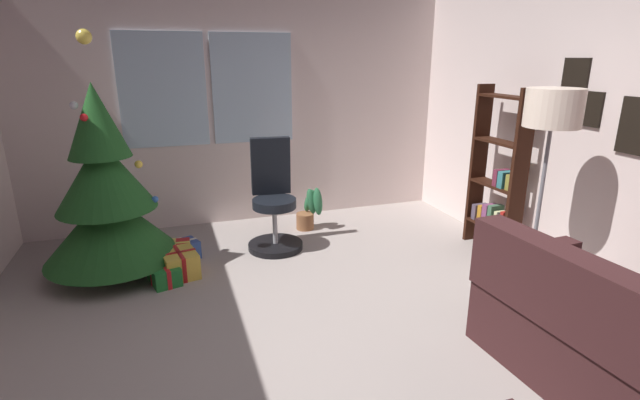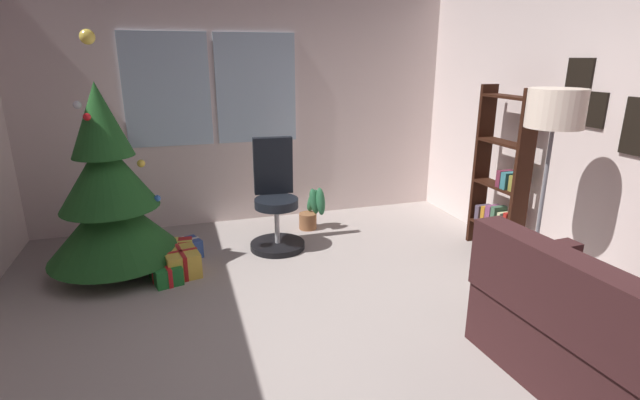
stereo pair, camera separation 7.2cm
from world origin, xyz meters
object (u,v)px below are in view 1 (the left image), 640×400
at_px(gift_box_green, 164,274).
at_px(office_chair, 274,206).
at_px(gift_box_red, 175,254).
at_px(gift_box_blue, 185,250).
at_px(gift_box_gold, 180,264).
at_px(potted_plant, 309,210).
at_px(bookshelf, 497,181).
at_px(holiday_tree, 107,198).
at_px(floor_lamp, 552,121).

distance_m(gift_box_green, office_chair, 1.26).
relative_size(gift_box_red, gift_box_blue, 0.98).
bearing_deg(office_chair, gift_box_red, -172.34).
distance_m(gift_box_gold, potted_plant, 1.66).
relative_size(gift_box_red, gift_box_gold, 0.75).
relative_size(gift_box_green, bookshelf, 0.23).
height_order(gift_box_green, gift_box_blue, gift_box_blue).
height_order(office_chair, bookshelf, bookshelf).
height_order(gift_box_red, office_chair, office_chair).
height_order(holiday_tree, gift_box_red, holiday_tree).
bearing_deg(gift_box_blue, holiday_tree, -167.28).
bearing_deg(holiday_tree, gift_box_gold, -22.94).
relative_size(holiday_tree, floor_lamp, 1.25).
height_order(gift_box_green, bookshelf, bookshelf).
xyz_separation_m(office_chair, potted_plant, (0.50, 0.38, -0.22)).
bearing_deg(potted_plant, gift_box_blue, -164.02).
distance_m(gift_box_blue, office_chair, 0.97).
bearing_deg(gift_box_gold, gift_box_green, -144.76).
bearing_deg(gift_box_red, gift_box_gold, -82.09).
xyz_separation_m(office_chair, bookshelf, (2.07, -0.78, 0.28)).
bearing_deg(holiday_tree, office_chair, 5.96).
bearing_deg(bookshelf, gift_box_green, 174.71).
relative_size(office_chair, bookshelf, 0.69).
bearing_deg(bookshelf, holiday_tree, 170.12).
relative_size(gift_box_red, bookshelf, 0.18).
bearing_deg(gift_box_gold, gift_box_blue, 80.63).
height_order(gift_box_red, gift_box_blue, gift_box_red).
bearing_deg(gift_box_red, floor_lamp, -30.23).
height_order(gift_box_green, gift_box_gold, gift_box_gold).
height_order(gift_box_red, gift_box_gold, gift_box_gold).
bearing_deg(bookshelf, gift_box_gold, 172.64).
xyz_separation_m(gift_box_gold, gift_box_blue, (0.06, 0.37, -0.02)).
xyz_separation_m(holiday_tree, gift_box_gold, (0.55, -0.23, -0.60)).
bearing_deg(gift_box_blue, bookshelf, -14.38).
distance_m(holiday_tree, office_chair, 1.55).
bearing_deg(holiday_tree, gift_box_red, 2.62).
bearing_deg(office_chair, floor_lamp, -45.02).
xyz_separation_m(gift_box_red, floor_lamp, (2.71, -1.58, 1.34)).
relative_size(office_chair, potted_plant, 2.23).
bearing_deg(potted_plant, gift_box_green, -151.46).
bearing_deg(gift_box_blue, gift_box_green, -113.09).
height_order(gift_box_blue, potted_plant, potted_plant).
bearing_deg(gift_box_blue, office_chair, 1.26).
height_order(office_chair, potted_plant, office_chair).
bearing_deg(floor_lamp, office_chair, 134.98).
bearing_deg(office_chair, gift_box_green, -156.08).
bearing_deg(office_chair, holiday_tree, -174.04).
relative_size(bookshelf, floor_lamp, 0.97).
bearing_deg(gift_box_blue, gift_box_red, -130.24).
distance_m(holiday_tree, gift_box_green, 0.83).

